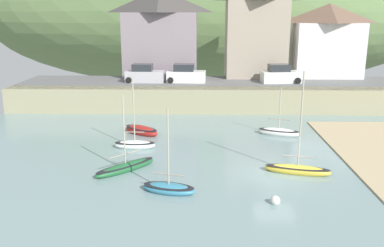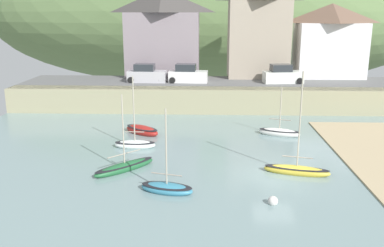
{
  "view_description": "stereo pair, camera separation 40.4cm",
  "coord_description": "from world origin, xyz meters",
  "views": [
    {
      "loc": [
        -4.59,
        -24.34,
        9.74
      ],
      "look_at": [
        -5.28,
        5.7,
        1.79
      ],
      "focal_mm": 39.69,
      "sensor_mm": 36.0,
      "label": 1
    },
    {
      "loc": [
        -4.18,
        -24.33,
        9.74
      ],
      "look_at": [
        -5.28,
        5.7,
        1.79
      ],
      "focal_mm": 39.69,
      "sensor_mm": 36.0,
      "label": 2
    }
  ],
  "objects": [
    {
      "name": "quay_seawall",
      "position": [
        0.0,
        17.5,
        1.36
      ],
      "size": [
        48.0,
        9.4,
        2.4
      ],
      "color": "#9B9673",
      "rests_on": "ground"
    },
    {
      "name": "waterfront_building_left",
      "position": [
        -9.34,
        25.2,
        7.4
      ],
      "size": [
        8.59,
        5.13,
        9.81
      ],
      "color": "gray",
      "rests_on": "ground"
    },
    {
      "name": "parked_car_by_wall",
      "position": [
        -6.28,
        20.7,
        3.2
      ],
      "size": [
        4.19,
        1.94,
        1.95
      ],
      "rotation": [
        0.0,
        0.0,
        -0.06
      ],
      "color": "white",
      "rests_on": "ground"
    },
    {
      "name": "sailboat_tall_mast",
      "position": [
        -9.37,
        0.74,
        0.24
      ],
      "size": [
        3.76,
        3.81,
        5.02
      ],
      "rotation": [
        0.0,
        0.0,
        0.8
      ],
      "color": "#205D33",
      "rests_on": "ground"
    },
    {
      "name": "waterfront_building_right",
      "position": [
        9.72,
        25.2,
        6.59
      ],
      "size": [
        7.81,
        4.96,
        8.22
      ],
      "color": "white",
      "rests_on": "ground"
    },
    {
      "name": "parked_car_end_of_row",
      "position": [
        3.79,
        20.7,
        3.2
      ],
      "size": [
        4.27,
        2.18,
        1.95
      ],
      "rotation": [
        0.0,
        0.0,
        0.12
      ],
      "color": "silver",
      "rests_on": "ground"
    },
    {
      "name": "sailboat_far_left",
      "position": [
        -6.38,
        -2.5,
        0.24
      ],
      "size": [
        3.21,
        1.91,
        4.91
      ],
      "rotation": [
        0.0,
        0.0,
        -0.26
      ],
      "color": "teal",
      "rests_on": "ground"
    },
    {
      "name": "sailboat_nearest_shore",
      "position": [
        -9.49,
        5.4,
        0.26
      ],
      "size": [
        3.05,
        1.18,
        5.49
      ],
      "rotation": [
        0.0,
        0.0,
        -0.02
      ],
      "color": "white",
      "rests_on": "ground"
    },
    {
      "name": "parked_car_near_slipway",
      "position": [
        -10.7,
        20.7,
        3.2
      ],
      "size": [
        4.17,
        1.88,
        1.95
      ],
      "rotation": [
        0.0,
        0.0,
        -0.04
      ],
      "color": "#B7B6BC",
      "rests_on": "ground"
    },
    {
      "name": "sailboat_white_hull",
      "position": [
        1.7,
        8.97,
        0.25
      ],
      "size": [
        3.5,
        2.11,
        4.11
      ],
      "rotation": [
        0.0,
        0.0,
        -0.35
      ],
      "color": "white",
      "rests_on": "ground"
    },
    {
      "name": "fishing_boat_green",
      "position": [
        -9.52,
        9.09,
        0.27
      ],
      "size": [
        3.46,
        3.01,
        0.87
      ],
      "rotation": [
        0.0,
        0.0,
        -0.63
      ],
      "color": "#A1211C",
      "rests_on": "ground"
    },
    {
      "name": "hillside_backdrop",
      "position": [
        -3.03,
        55.2,
        8.17
      ],
      "size": [
        80.0,
        44.0,
        23.36
      ],
      "color": "#597344",
      "rests_on": "ground"
    },
    {
      "name": "mooring_buoy",
      "position": [
        -0.7,
        -3.84,
        0.16
      ],
      "size": [
        0.54,
        0.54,
        0.54
      ],
      "color": "silver",
      "rests_on": "ground"
    },
    {
      "name": "sailboat_blue_trim",
      "position": [
        1.4,
        0.5,
        0.27
      ],
      "size": [
        4.13,
        1.85,
        6.54
      ],
      "rotation": [
        0.0,
        0.0,
        -0.24
      ],
      "color": "gold",
      "rests_on": "ground"
    },
    {
      "name": "waterfront_building_centre",
      "position": [
        1.57,
        25.2,
        7.82
      ],
      "size": [
        7.06,
        5.31,
        10.65
      ],
      "color": "#A39582",
      "rests_on": "ground"
    }
  ]
}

